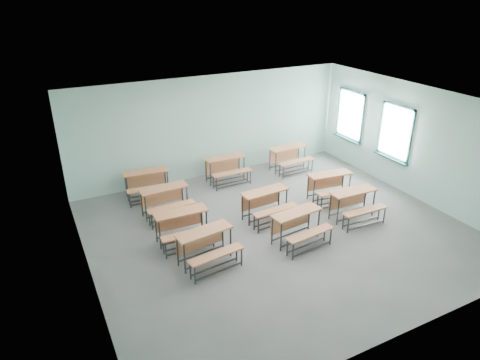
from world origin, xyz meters
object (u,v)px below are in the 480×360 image
(desk_unit_r1c2, at_px, (331,183))
(desk_unit_r1c0, at_px, (183,223))
(desk_unit_r0c2, at_px, (355,201))
(desk_unit_r3c2, at_px, (290,155))
(desk_unit_r1c1, at_px, (267,201))
(desk_unit_r0c1, at_px, (299,223))
(desk_unit_r0c0, at_px, (207,243))
(desk_unit_r3c0, at_px, (147,181))
(desk_unit_r3c1, at_px, (227,166))
(desk_unit_r2c0, at_px, (166,198))

(desk_unit_r1c2, bearing_deg, desk_unit_r1c0, -171.13)
(desk_unit_r0c2, relative_size, desk_unit_r3c2, 0.99)
(desk_unit_r1c1, height_order, desk_unit_r1c2, same)
(desk_unit_r0c1, bearing_deg, desk_unit_r0c0, 168.29)
(desk_unit_r0c1, relative_size, desk_unit_r1c2, 1.00)
(desk_unit_r0c0, xyz_separation_m, desk_unit_r1c2, (4.33, 1.23, 0.00))
(desk_unit_r1c2, bearing_deg, desk_unit_r3c0, 157.54)
(desk_unit_r1c2, xyz_separation_m, desk_unit_r3c1, (-2.09, 2.50, 0.00))
(desk_unit_r0c2, bearing_deg, desk_unit_r1c1, 154.48)
(desk_unit_r0c2, height_order, desk_unit_r3c1, same)
(desk_unit_r0c1, distance_m, desk_unit_r1c1, 1.32)
(desk_unit_r1c2, height_order, desk_unit_r3c2, same)
(desk_unit_r1c1, bearing_deg, desk_unit_r1c2, -0.38)
(desk_unit_r0c0, height_order, desk_unit_r3c2, same)
(desk_unit_r0c0, distance_m, desk_unit_r3c1, 4.35)
(desk_unit_r0c2, height_order, desk_unit_r1c2, same)
(desk_unit_r1c2, distance_m, desk_unit_r3c2, 2.37)
(desk_unit_r0c0, bearing_deg, desk_unit_r0c1, -12.20)
(desk_unit_r2c0, bearing_deg, desk_unit_r3c2, 11.19)
(desk_unit_r0c0, relative_size, desk_unit_r3c1, 1.07)
(desk_unit_r3c0, height_order, desk_unit_r3c1, same)
(desk_unit_r0c2, distance_m, desk_unit_r2c0, 4.94)
(desk_unit_r0c2, xyz_separation_m, desk_unit_r3c0, (-4.45, 3.71, 0.00))
(desk_unit_r0c1, xyz_separation_m, desk_unit_r1c0, (-2.44, 1.25, 0.00))
(desk_unit_r2c0, xyz_separation_m, desk_unit_r3c0, (-0.14, 1.30, 0.00))
(desk_unit_r1c1, distance_m, desk_unit_r2c0, 2.66)
(desk_unit_r3c1, bearing_deg, desk_unit_r0c1, -89.78)
(desk_unit_r0c2, relative_size, desk_unit_r3c1, 1.02)
(desk_unit_r3c1, bearing_deg, desk_unit_r1c1, -91.82)
(desk_unit_r1c2, distance_m, desk_unit_r3c1, 3.25)
(desk_unit_r1c2, distance_m, desk_unit_r3c0, 5.24)
(desk_unit_r0c0, height_order, desk_unit_r2c0, same)
(desk_unit_r3c0, bearing_deg, desk_unit_r0c1, -51.76)
(desk_unit_r0c1, relative_size, desk_unit_r3c0, 1.01)
(desk_unit_r0c1, relative_size, desk_unit_r1c1, 1.03)
(desk_unit_r1c2, xyz_separation_m, desk_unit_r2c0, (-4.45, 1.25, 0.00))
(desk_unit_r2c0, bearing_deg, desk_unit_r1c1, -33.44)
(desk_unit_r1c1, distance_m, desk_unit_r1c2, 2.17)
(desk_unit_r3c0, relative_size, desk_unit_r3c2, 1.03)
(desk_unit_r2c0, height_order, desk_unit_r3c2, same)
(desk_unit_r3c2, bearing_deg, desk_unit_r0c1, -122.61)
(desk_unit_r0c1, distance_m, desk_unit_r3c0, 4.71)
(desk_unit_r3c2, bearing_deg, desk_unit_r1c0, -153.73)
(desk_unit_r1c0, bearing_deg, desk_unit_r0c0, -79.07)
(desk_unit_r0c0, relative_size, desk_unit_r1c2, 1.00)
(desk_unit_r1c0, distance_m, desk_unit_r3c2, 5.30)
(desk_unit_r0c2, xyz_separation_m, desk_unit_r2c0, (-4.32, 2.41, 0.00))
(desk_unit_r0c2, bearing_deg, desk_unit_r2c0, 152.50)
(desk_unit_r0c1, height_order, desk_unit_r3c2, same)
(desk_unit_r0c1, distance_m, desk_unit_r0c2, 1.95)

